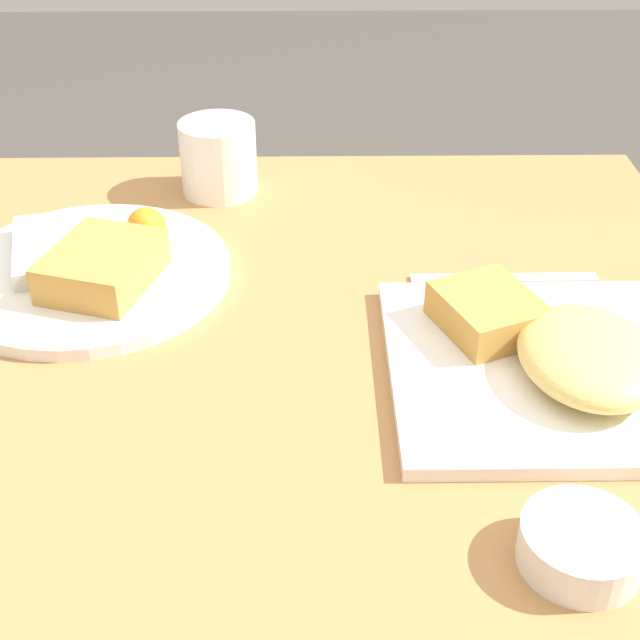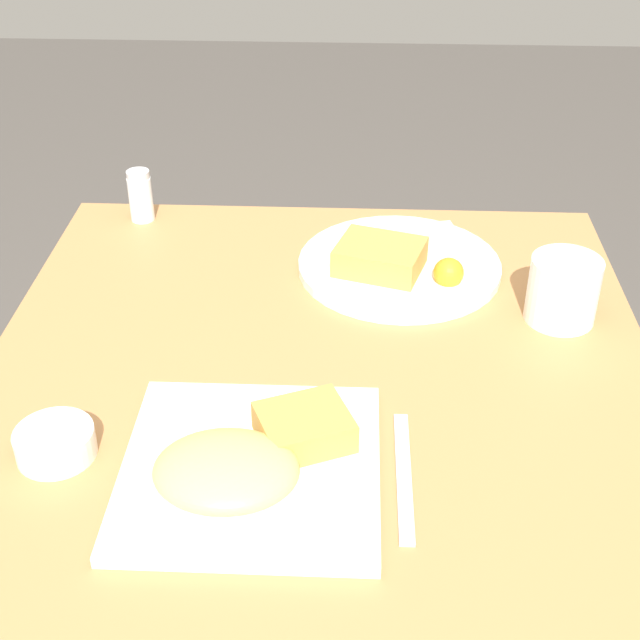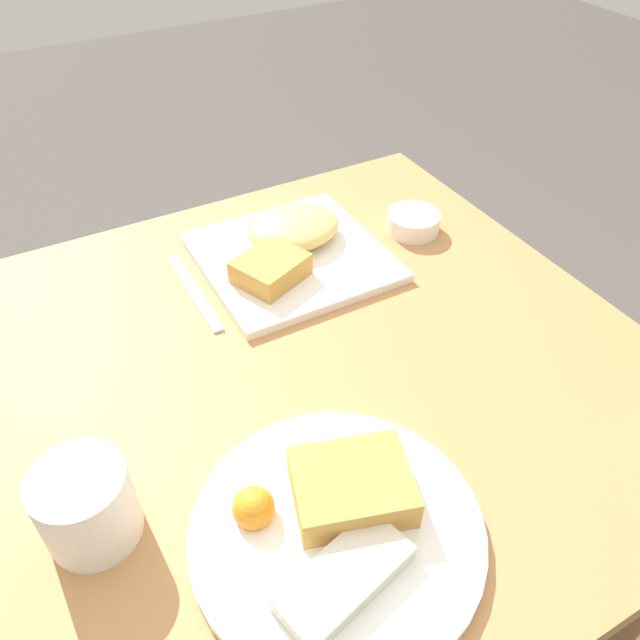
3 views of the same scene
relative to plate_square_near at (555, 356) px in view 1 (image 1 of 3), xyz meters
The scene contains 6 objects.
dining_table 0.26m from the plate_square_near, 73.11° to the left, with size 0.85×0.87×0.76m.
plate_square_near is the anchor object (origin of this frame).
plate_oval_far 0.48m from the plate_square_near, 69.18° to the left, with size 0.30×0.30×0.05m.
sauce_ramekin 0.22m from the plate_square_near, behind, with size 0.09×0.09×0.03m.
butter_knife 0.17m from the plate_square_near, ahead, with size 0.02×0.20×0.00m.
coffee_mug 0.51m from the plate_square_near, 40.49° to the left, with size 0.09×0.09×0.09m.
Camera 1 is at (-0.71, 0.00, 1.26)m, focal length 50.00 mm.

